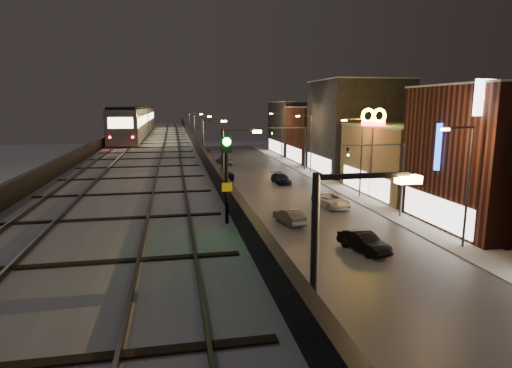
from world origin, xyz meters
TOP-DOWN VIEW (x-y plane):
  - road_surface at (7.50, 35.00)m, footprint 17.00×120.00m
  - sidewalk_right at (17.50, 35.00)m, footprint 4.00×120.00m
  - under_viaduct_pavement at (-6.00, 35.00)m, footprint 11.00×120.00m
  - elevated_viaduct at (-6.00, 31.84)m, footprint 9.00×100.00m
  - viaduct_trackbed at (-6.01, 31.97)m, footprint 8.40×100.00m
  - viaduct_parapet_streetside at (-1.65, 32.00)m, footprint 0.30×100.00m
  - viaduct_parapet_far at (-10.35, 32.00)m, footprint 0.30×100.00m
  - building_b at (23.99, 18.00)m, footprint 12.20×12.20m
  - building_c at (23.99, 32.00)m, footprint 12.20×15.20m
  - building_d at (23.99, 48.00)m, footprint 12.20×13.20m
  - building_e at (23.99, 62.00)m, footprint 12.20×12.20m
  - building_f at (23.99, 76.00)m, footprint 12.20×16.20m
  - streetlight_left_0 at (-0.43, -5.00)m, footprint 2.57×0.28m
  - streetlight_left_1 at (-0.43, 13.00)m, footprint 2.57×0.28m
  - streetlight_right_1 at (16.73, 13.00)m, footprint 2.56×0.28m
  - streetlight_left_2 at (-0.43, 31.00)m, footprint 2.57×0.28m
  - streetlight_right_2 at (16.73, 31.00)m, footprint 2.56×0.28m
  - streetlight_left_3 at (-0.43, 49.00)m, footprint 2.57×0.28m
  - streetlight_right_3 at (16.73, 49.00)m, footprint 2.56×0.28m
  - streetlight_left_4 at (-0.43, 67.00)m, footprint 2.57×0.28m
  - streetlight_right_4 at (16.73, 67.00)m, footprint 2.56×0.28m
  - traffic_light_rig_a at (15.84, 22.00)m, footprint 6.10×0.34m
  - traffic_light_rig_b at (15.84, 52.00)m, footprint 6.10×0.34m
  - subway_train at (-8.50, 46.37)m, footprint 3.04×37.34m
  - rail_signal at (-2.10, -0.34)m, footprint 0.33×0.42m
  - car_taxi at (1.39, 15.22)m, footprint 3.17×4.82m
  - car_near_white at (6.13, 21.75)m, footprint 2.22×4.26m
  - car_mid_silver at (2.73, 46.00)m, footprint 3.40×5.86m
  - car_mid_dark at (5.03, 61.77)m, footprint 3.10×5.10m
  - car_far_white at (3.04, 77.94)m, footprint 1.99×3.93m
  - car_onc_silver at (9.44, 13.63)m, footprint 2.65×4.66m
  - car_onc_dark at (12.03, 27.01)m, footprint 3.24×5.35m
  - car_onc_white at (10.29, 41.18)m, footprint 2.24×4.70m
  - sign_mcdonalds at (18.00, 30.43)m, footprint 3.00×0.46m
  - sign_citgo at (18.50, 13.78)m, footprint 2.58×0.39m
  - sign_carwash at (18.50, 18.25)m, footprint 1.73×0.35m

SIDE VIEW (x-z plane):
  - road_surface at x=7.50m, z-range 0.00..0.06m
  - under_viaduct_pavement at x=-6.00m, z-range 0.00..0.06m
  - sidewalk_right at x=17.50m, z-range 0.00..0.14m
  - car_far_white at x=3.04m, z-range 0.00..1.28m
  - car_onc_white at x=10.29m, z-range 0.00..1.32m
  - car_near_white at x=6.13m, z-range 0.00..1.34m
  - car_mid_dark at x=5.03m, z-range 0.00..1.38m
  - car_onc_dark at x=12.03m, z-range 0.00..1.39m
  - car_onc_silver at x=9.44m, z-range 0.00..1.45m
  - car_taxi at x=1.39m, z-range 0.00..1.53m
  - car_mid_silver at x=2.73m, z-range 0.00..1.54m
  - building_c at x=23.99m, z-range 0.00..8.16m
  - traffic_light_rig_a at x=15.84m, z-range 1.00..8.00m
  - traffic_light_rig_b at x=15.84m, z-range 1.00..8.00m
  - building_e at x=23.99m, z-range 0.00..10.16m
  - streetlight_left_0 at x=-0.43m, z-range 0.74..9.74m
  - streetlight_left_1 at x=-0.43m, z-range 0.74..9.74m
  - streetlight_right_1 at x=16.73m, z-range 0.74..9.74m
  - streetlight_left_2 at x=-0.43m, z-range 0.74..9.74m
  - streetlight_right_2 at x=16.73m, z-range 0.74..9.74m
  - streetlight_left_3 at x=-0.43m, z-range 0.74..9.74m
  - streetlight_right_3 at x=16.73m, z-range 0.74..9.74m
  - streetlight_left_4 at x=-0.43m, z-range 0.74..9.74m
  - streetlight_right_4 at x=16.73m, z-range 0.74..9.74m
  - building_f at x=23.99m, z-range 0.00..11.16m
  - elevated_viaduct at x=-6.00m, z-range 2.47..8.77m
  - building_b at x=23.99m, z-range 0.00..12.16m
  - sign_carwash at x=18.50m, z-range 1.88..10.84m
  - viaduct_trackbed at x=-6.01m, z-range 6.23..6.55m
  - viaduct_parapet_streetside at x=-1.65m, z-range 6.30..7.40m
  - viaduct_parapet_far at x=-10.35m, z-range 6.30..7.40m
  - building_d at x=23.99m, z-range 0.00..14.16m
  - sign_mcdonalds at x=18.00m, z-range 3.18..13.29m
  - subway_train at x=-8.50m, z-range 6.61..10.24m
  - rail_signal at x=-2.10m, z-range 7.22..10.09m
  - sign_citgo at x=18.50m, z-range 3.39..15.66m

